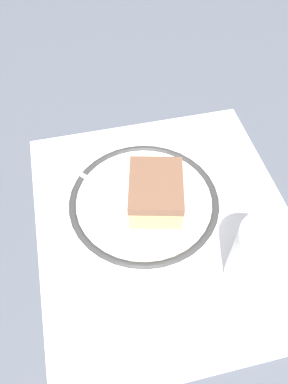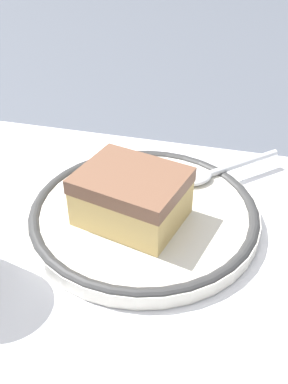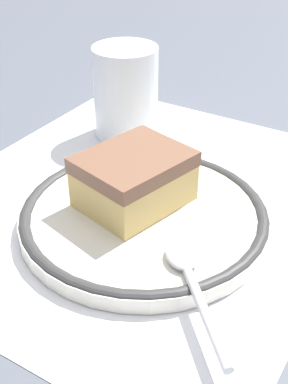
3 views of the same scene
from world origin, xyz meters
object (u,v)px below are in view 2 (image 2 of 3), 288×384
spoon (214,172)px  napkin (19,165)px  cake_slice (132,196)px  plate (144,213)px

spoon → napkin: spoon is taller
spoon → napkin: bearing=3.8°
cake_slice → napkin: size_ratio=0.76×
spoon → plate: bearing=52.4°
plate → spoon: spoon is taller
cake_slice → spoon: size_ratio=1.04×
spoon → napkin: 0.22m
plate → cake_slice: size_ratio=2.05×
plate → spoon: (-0.06, -0.07, 0.01)m
cake_slice → napkin: (0.16, -0.07, -0.04)m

